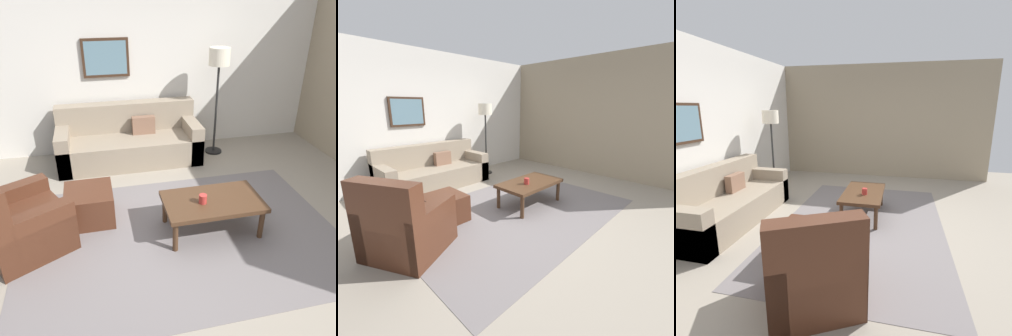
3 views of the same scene
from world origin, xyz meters
The scene contains 11 objects.
ground_plane centered at (0.00, 0.00, 0.00)m, with size 8.00×8.00×0.00m, color gray.
rear_partition centered at (0.00, 2.60, 1.40)m, with size 6.00×0.12×2.80m, color silver.
stone_feature_panel centered at (3.00, 0.00, 1.40)m, with size 0.12×5.20×2.80m, color gray.
area_rug centered at (0.00, 0.00, 0.00)m, with size 3.59×2.42×0.01m, color slate.
couch_main centered at (-0.32, 2.11, 0.30)m, with size 2.20×0.87×0.88m.
armchair_leather centered at (-1.72, 0.17, 0.31)m, with size 1.08×1.08×0.95m.
ottoman centered at (-0.99, 0.56, 0.20)m, with size 0.56×0.56×0.40m, color #4C2819.
coffee_table centered at (0.37, 0.04, 0.36)m, with size 1.10×0.64×0.41m.
cup centered at (0.24, 0.00, 0.46)m, with size 0.09×0.09×0.10m, color #B2332D.
lamp_standing centered at (1.11, 2.04, 1.41)m, with size 0.32×0.32×1.71m.
framed_artwork centered at (-0.56, 2.51, 1.54)m, with size 0.71×0.04×0.58m.
Camera 2 is at (-2.58, -2.31, 1.67)m, focal length 24.73 mm.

